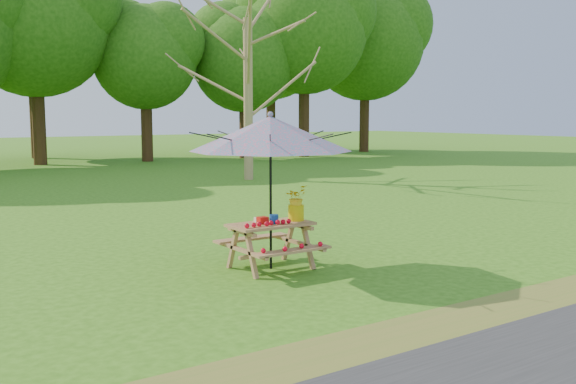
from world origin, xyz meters
TOP-DOWN VIEW (x-y plane):
  - picnic_table at (4.10, 0.50)m, footprint 1.20×1.32m
  - patio_umbrella at (4.10, 0.50)m, footprint 2.76×2.76m
  - produce_bins at (4.05, 0.52)m, footprint 0.28×0.36m
  - tomatoes_row at (3.95, 0.32)m, footprint 0.77×0.13m
  - flower_bucket at (4.53, 0.48)m, footprint 0.39×0.37m

SIDE VIEW (x-z plane):
  - picnic_table at x=4.10m, z-range -0.01..0.66m
  - tomatoes_row at x=3.95m, z-range 0.67..0.74m
  - produce_bins at x=4.05m, z-range 0.66..0.79m
  - flower_bucket at x=4.53m, z-range 0.69..1.21m
  - patio_umbrella at x=4.10m, z-range 0.82..3.08m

